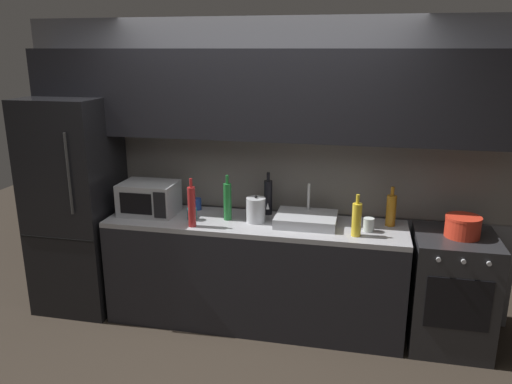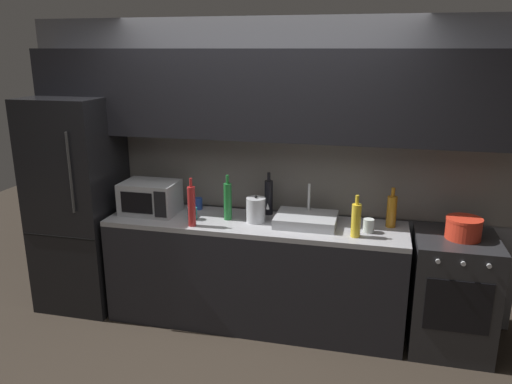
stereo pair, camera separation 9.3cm
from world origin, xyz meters
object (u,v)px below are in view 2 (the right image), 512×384
object	(u,v)px
wine_bottle_yellow	(356,220)
mug_clear	(368,226)
refrigerator	(79,204)
oven_range	(452,293)
mug_teal	(192,213)
cooking_pot	(464,228)
microwave	(150,197)
kettle	(256,210)
wine_bottle_amber	(392,211)
mug_blue	(198,204)
wine_bottle_green	(228,201)
wine_bottle_dark	(269,197)
wine_bottle_red	(192,206)

from	to	relation	value
wine_bottle_yellow	mug_clear	xyz separation A→B (m)	(0.09, 0.12, -0.08)
refrigerator	oven_range	size ratio (longest dim) A/B	2.07
mug_teal	cooking_pot	xyz separation A→B (m)	(2.09, 0.06, 0.03)
microwave	mug_teal	bearing A→B (deg)	-10.96
kettle	wine_bottle_amber	xyz separation A→B (m)	(1.06, 0.13, 0.03)
wine_bottle_amber	mug_teal	world-z (taller)	wine_bottle_amber
mug_blue	mug_clear	size ratio (longest dim) A/B	0.95
microwave	wine_bottle_amber	world-z (taller)	wine_bottle_amber
wine_bottle_green	wine_bottle_dark	bearing A→B (deg)	35.42
wine_bottle_green	cooking_pot	xyz separation A→B (m)	(1.81, -0.01, -0.08)
kettle	wine_bottle_dark	distance (m)	0.22
refrigerator	wine_bottle_amber	size ratio (longest dim) A/B	5.89
wine_bottle_yellow	mug_clear	size ratio (longest dim) A/B	3.05
wine_bottle_red	mug_teal	bearing A→B (deg)	110.08
wine_bottle_dark	wine_bottle_green	xyz separation A→B (m)	(-0.30, -0.21, 0.01)
kettle	cooking_pot	world-z (taller)	kettle
mug_blue	mug_teal	xyz separation A→B (m)	(0.05, -0.27, -0.00)
microwave	mug_blue	distance (m)	0.41
wine_bottle_red	wine_bottle_yellow	size ratio (longest dim) A/B	1.21
kettle	wine_bottle_green	bearing A→B (deg)	-179.94
wine_bottle_yellow	cooking_pot	world-z (taller)	wine_bottle_yellow
microwave	cooking_pot	xyz separation A→B (m)	(2.50, -0.02, -0.05)
mug_blue	cooking_pot	distance (m)	2.15
mug_clear	mug_teal	distance (m)	1.41
refrigerator	wine_bottle_green	xyz separation A→B (m)	(1.37, 0.01, 0.13)
microwave	cooking_pot	distance (m)	2.50
refrigerator	wine_bottle_red	xyz separation A→B (m)	(1.14, -0.21, 0.13)
microwave	wine_bottle_dark	distance (m)	1.00
refrigerator	mug_clear	xyz separation A→B (m)	(2.50, -0.03, 0.02)
wine_bottle_dark	cooking_pot	distance (m)	1.53
oven_range	wine_bottle_red	size ratio (longest dim) A/B	2.32
mug_blue	kettle	bearing A→B (deg)	-19.51
microwave	wine_bottle_dark	bearing A→B (deg)	11.30
wine_bottle_dark	microwave	bearing A→B (deg)	-168.70
oven_range	mug_clear	bearing A→B (deg)	-177.36
wine_bottle_amber	cooking_pot	bearing A→B (deg)	-15.18
wine_bottle_red	mug_blue	distance (m)	0.44
mug_teal	refrigerator	bearing A→B (deg)	176.83
kettle	wine_bottle_dark	xyz separation A→B (m)	(0.06, 0.21, 0.05)
wine_bottle_yellow	mug_blue	size ratio (longest dim) A/B	3.22
wine_bottle_red	wine_bottle_dark	size ratio (longest dim) A/B	1.07
oven_range	wine_bottle_dark	world-z (taller)	wine_bottle_dark
wine_bottle_amber	oven_range	bearing A→B (deg)	-16.22
wine_bottle_green	mug_teal	bearing A→B (deg)	-167.10
kettle	wine_bottle_amber	size ratio (longest dim) A/B	0.70
wine_bottle_yellow	mug_blue	bearing A→B (deg)	165.43
mug_clear	mug_teal	xyz separation A→B (m)	(-1.41, -0.03, -0.00)
wine_bottle_amber	wine_bottle_yellow	bearing A→B (deg)	-131.97
wine_bottle_yellow	mug_clear	distance (m)	0.17
wine_bottle_dark	wine_bottle_amber	distance (m)	1.00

